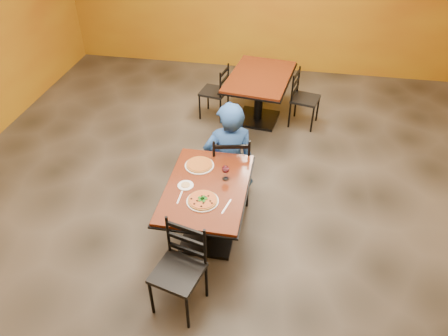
% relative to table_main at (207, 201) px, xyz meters
% --- Properties ---
extents(floor, '(7.00, 8.00, 0.01)m').
position_rel_table_main_xyz_m(floor, '(0.00, 0.50, -0.56)').
color(floor, black).
rests_on(floor, ground).
extents(table_main, '(0.83, 1.23, 0.75)m').
position_rel_table_main_xyz_m(table_main, '(0.00, 0.00, 0.00)').
color(table_main, maroon).
rests_on(table_main, floor).
extents(table_second, '(1.05, 1.41, 0.75)m').
position_rel_table_main_xyz_m(table_second, '(0.25, 2.59, 0.00)').
color(table_second, maroon).
rests_on(table_second, floor).
extents(chair_main_near, '(0.50, 0.50, 0.91)m').
position_rel_table_main_xyz_m(chair_main_near, '(-0.08, -0.86, -0.10)').
color(chair_main_near, black).
rests_on(chair_main_near, floor).
extents(chair_main_far, '(0.50, 0.50, 0.94)m').
position_rel_table_main_xyz_m(chair_main_far, '(0.12, 0.74, -0.09)').
color(chair_main_far, black).
rests_on(chair_main_far, floor).
extents(chair_second_left, '(0.44, 0.44, 0.84)m').
position_rel_table_main_xyz_m(chair_second_left, '(-0.45, 2.59, -0.14)').
color(chair_second_left, black).
rests_on(chair_second_left, floor).
extents(chair_second_right, '(0.46, 0.46, 0.85)m').
position_rel_table_main_xyz_m(chair_second_right, '(0.94, 2.59, -0.13)').
color(chair_second_right, black).
rests_on(chair_second_right, floor).
extents(diner, '(0.71, 0.58, 1.24)m').
position_rel_table_main_xyz_m(diner, '(0.09, 0.85, 0.06)').
color(diner, navy).
rests_on(diner, floor).
extents(plate_main, '(0.31, 0.31, 0.01)m').
position_rel_table_main_xyz_m(plate_main, '(0.01, -0.22, 0.20)').
color(plate_main, white).
rests_on(plate_main, table_main).
extents(pizza_main, '(0.28, 0.28, 0.02)m').
position_rel_table_main_xyz_m(pizza_main, '(0.01, -0.22, 0.21)').
color(pizza_main, maroon).
rests_on(pizza_main, plate_main).
extents(plate_far, '(0.31, 0.31, 0.01)m').
position_rel_table_main_xyz_m(plate_far, '(-0.14, 0.32, 0.20)').
color(plate_far, white).
rests_on(plate_far, table_main).
extents(pizza_far, '(0.28, 0.28, 0.02)m').
position_rel_table_main_xyz_m(pizza_far, '(-0.14, 0.32, 0.21)').
color(pizza_far, orange).
rests_on(pizza_far, plate_far).
extents(side_plate, '(0.16, 0.16, 0.01)m').
position_rel_table_main_xyz_m(side_plate, '(-0.21, -0.03, 0.20)').
color(side_plate, white).
rests_on(side_plate, table_main).
extents(dip, '(0.09, 0.09, 0.01)m').
position_rel_table_main_xyz_m(dip, '(-0.21, -0.03, 0.21)').
color(dip, tan).
rests_on(dip, side_plate).
extents(wine_glass, '(0.08, 0.08, 0.18)m').
position_rel_table_main_xyz_m(wine_glass, '(0.17, 0.15, 0.28)').
color(wine_glass, white).
rests_on(wine_glass, table_main).
extents(fork, '(0.02, 0.19, 0.00)m').
position_rel_table_main_xyz_m(fork, '(-0.22, -0.20, 0.20)').
color(fork, silver).
rests_on(fork, table_main).
extents(knife, '(0.07, 0.21, 0.00)m').
position_rel_table_main_xyz_m(knife, '(0.25, -0.25, 0.20)').
color(knife, silver).
rests_on(knife, table_main).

